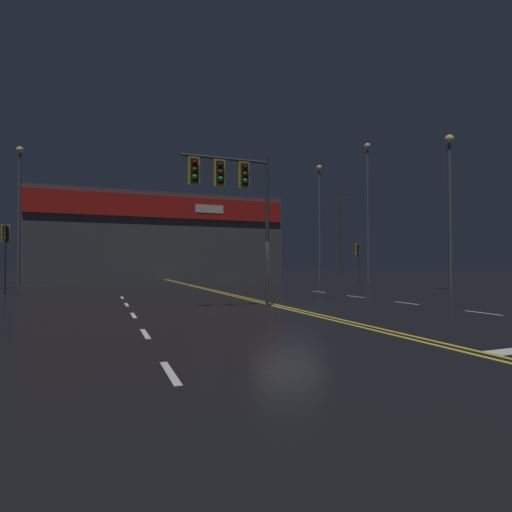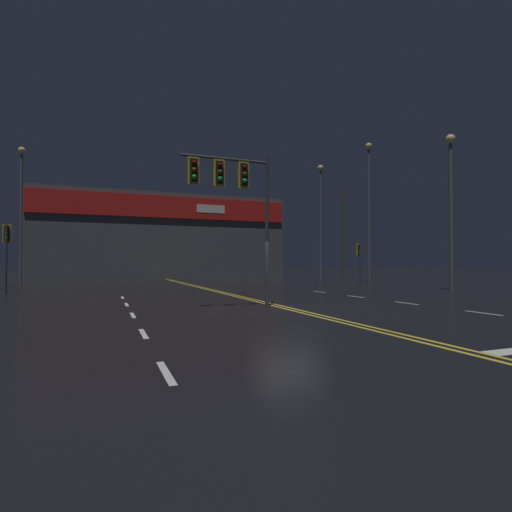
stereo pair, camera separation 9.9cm
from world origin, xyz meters
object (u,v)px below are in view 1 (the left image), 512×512
(traffic_signal_corner_northeast, at_px, (358,255))
(streetlight_far_median, at_px, (368,197))
(traffic_signal_corner_northwest, at_px, (5,243))
(streetlight_median_approach, at_px, (450,191))
(streetlight_far_left, at_px, (19,198))
(traffic_signal_median, at_px, (232,186))
(streetlight_far_right, at_px, (319,209))

(traffic_signal_corner_northeast, xyz_separation_m, streetlight_far_median, (3.44, 3.36, 5.23))
(traffic_signal_corner_northwest, distance_m, streetlight_median_approach, 25.93)
(streetlight_far_left, height_order, streetlight_far_median, streetlight_far_median)
(traffic_signal_median, distance_m, streetlight_far_left, 25.87)
(traffic_signal_median, relative_size, streetlight_far_right, 0.52)
(streetlight_median_approach, relative_size, streetlight_far_left, 0.85)
(traffic_signal_median, distance_m, streetlight_far_right, 24.70)
(streetlight_median_approach, bearing_deg, traffic_signal_corner_northeast, 101.71)
(traffic_signal_corner_northeast, bearing_deg, traffic_signal_corner_northwest, -178.50)
(traffic_signal_median, relative_size, traffic_signal_corner_northeast, 1.80)
(streetlight_median_approach, distance_m, streetlight_far_right, 15.13)
(traffic_signal_corner_northwest, height_order, streetlight_far_right, streetlight_far_right)
(streetlight_median_approach, relative_size, streetlight_far_right, 0.86)
(streetlight_far_median, bearing_deg, traffic_signal_median, -139.34)
(traffic_signal_median, bearing_deg, streetlight_far_right, 52.07)
(traffic_signal_corner_northwest, bearing_deg, streetlight_far_left, 96.55)
(traffic_signal_corner_northwest, height_order, streetlight_far_median, streetlight_far_median)
(streetlight_far_median, bearing_deg, streetlight_far_right, 116.92)
(streetlight_far_right, bearing_deg, traffic_signal_median, -127.93)
(traffic_signal_corner_northeast, distance_m, traffic_signal_corner_northwest, 23.34)
(traffic_signal_median, bearing_deg, streetlight_far_left, 114.85)
(streetlight_far_left, bearing_deg, traffic_signal_median, -65.15)
(streetlight_median_approach, bearing_deg, streetlight_far_right, 91.28)
(traffic_signal_median, relative_size, streetlight_median_approach, 0.60)
(traffic_signal_median, bearing_deg, traffic_signal_corner_northwest, 130.62)
(traffic_signal_median, height_order, traffic_signal_corner_northeast, traffic_signal_median)
(traffic_signal_median, relative_size, streetlight_far_left, 0.51)
(traffic_signal_median, xyz_separation_m, traffic_signal_corner_northeast, (13.94, 11.56, -2.17))
(traffic_signal_corner_northwest, bearing_deg, traffic_signal_median, -49.38)
(traffic_signal_median, distance_m, streetlight_far_median, 23.11)
(traffic_signal_corner_northeast, xyz_separation_m, streetlight_median_approach, (1.51, -7.28, 3.76))
(traffic_signal_corner_northwest, relative_size, streetlight_far_median, 0.31)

